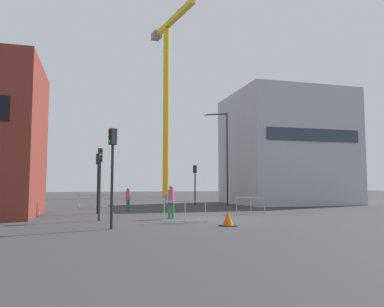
{
  "coord_description": "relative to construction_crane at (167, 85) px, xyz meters",
  "views": [
    {
      "loc": [
        -6.1,
        -19.35,
        1.87
      ],
      "look_at": [
        0.0,
        3.11,
        3.83
      ],
      "focal_mm": 34.67,
      "sensor_mm": 36.0,
      "label": 1
    }
  ],
  "objects": [
    {
      "name": "traffic_cone_on_verge",
      "position": [
        -4.54,
        -37.45,
        -16.34
      ],
      "size": [
        0.68,
        0.68,
        0.69
      ],
      "color": "black",
      "rests_on": "ground"
    },
    {
      "name": "traffic_light_near",
      "position": [
        -1.33,
        -20.42,
        -14.19
      ],
      "size": [
        0.39,
        0.34,
        3.65
      ],
      "color": "#232326",
      "rests_on": "ground"
    },
    {
      "name": "streetlamp_tall",
      "position": [
        0.94,
        -22.13,
        -11.75
      ],
      "size": [
        2.0,
        1.05,
        8.36
      ],
      "color": "#232326",
      "rests_on": "ground"
    },
    {
      "name": "safety_barrier_rear",
      "position": [
        -10.42,
        -23.68,
        -16.1
      ],
      "size": [
        2.18,
        0.08,
        1.08
      ],
      "color": "#B2B5BA",
      "rests_on": "ground"
    },
    {
      "name": "traffic_light_corner",
      "position": [
        -10.15,
        -28.73,
        -14.06
      ],
      "size": [
        0.31,
        0.39,
        3.87
      ],
      "color": "black",
      "rests_on": "ground"
    },
    {
      "name": "safety_barrier_left_run",
      "position": [
        -0.64,
        -31.27,
        -16.1
      ],
      "size": [
        2.26,
        0.28,
        1.08
      ],
      "color": "#9EA0A5",
      "rests_on": "ground"
    },
    {
      "name": "office_block",
      "position": [
        8.12,
        -20.26,
        -11.25
      ],
      "size": [
        10.77,
        9.94,
        10.83
      ],
      "color": "#A8AAB2",
      "rests_on": "ground"
    },
    {
      "name": "construction_crane",
      "position": [
        0.0,
        0.0,
        0.0
      ],
      "size": [
        3.82,
        13.66,
        26.47
      ],
      "color": "gold",
      "rests_on": "ground"
    },
    {
      "name": "safety_barrier_right_run",
      "position": [
        -6.11,
        -35.68,
        -16.1
      ],
      "size": [
        2.29,
        0.2,
        1.08
      ],
      "color": "#B2B5BA",
      "rests_on": "ground"
    },
    {
      "name": "pedestrian_walking",
      "position": [
        -6.32,
        -33.39,
        -15.59
      ],
      "size": [
        0.34,
        0.34,
        1.83
      ],
      "color": "#2D844C",
      "rests_on": "ground"
    },
    {
      "name": "pedestrian_waiting",
      "position": [
        -8.04,
        -26.83,
        -15.71
      ],
      "size": [
        0.34,
        0.34,
        1.64
      ],
      "color": "#2D844C",
      "rests_on": "ground"
    },
    {
      "name": "traffic_light_crosswalk",
      "position": [
        -9.72,
        -37.31,
        -13.81
      ],
      "size": [
        0.39,
        0.35,
        4.27
      ],
      "color": "#232326",
      "rests_on": "ground"
    },
    {
      "name": "ground",
      "position": [
        -4.47,
        -34.05,
        -16.66
      ],
      "size": [
        160.0,
        160.0,
        0.0
      ],
      "primitive_type": "plane",
      "color": "#333335"
    },
    {
      "name": "safety_barrier_front",
      "position": [
        -4.57,
        -23.04,
        -16.1
      ],
      "size": [
        0.39,
        2.24,
        1.08
      ],
      "color": "gray",
      "rests_on": "ground"
    },
    {
      "name": "traffic_light_median",
      "position": [
        -10.14,
        -33.45,
        -14.12
      ],
      "size": [
        0.24,
        0.37,
        3.77
      ],
      "color": "#2D2D30",
      "rests_on": "ground"
    }
  ]
}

